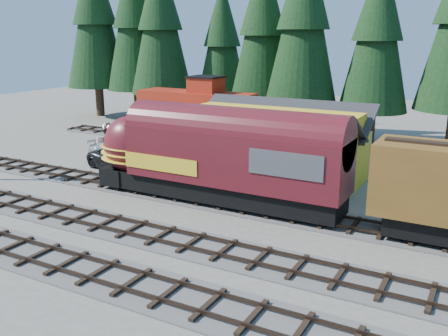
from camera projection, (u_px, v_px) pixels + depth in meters
The scene contains 10 objects.
ground at pixel (192, 227), 26.25m from camera, with size 120.00×120.00×0.00m, color #6B665B.
track_siding at pixel (404, 236), 25.00m from camera, with size 68.00×3.20×0.33m.
track_main_south at pixel (378, 287), 19.91m from camera, with size 68.00×3.20×0.33m.
track_spur at pixel (204, 143), 46.12m from camera, with size 32.00×3.20×0.33m.
depot at pixel (273, 137), 34.38m from camera, with size 12.80×7.00×5.30m.
conifer_backdrop at pixel (372, 25), 43.05m from camera, with size 80.82×23.17×17.36m.
locomotive at pixel (208, 160), 29.60m from camera, with size 16.39×3.26×4.46m.
caboose at pixel (196, 113), 45.79m from camera, with size 11.07×3.21×5.76m.
pickup_truck_a at pixel (122, 159), 37.12m from camera, with size 2.71×5.88×1.63m, color black.
pickup_truck_b at pixel (116, 153), 38.97m from camera, with size 2.27×5.58×1.62m, color #B2B5BA.
Camera 1 is at (13.23, -20.73, 9.83)m, focal length 40.00 mm.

